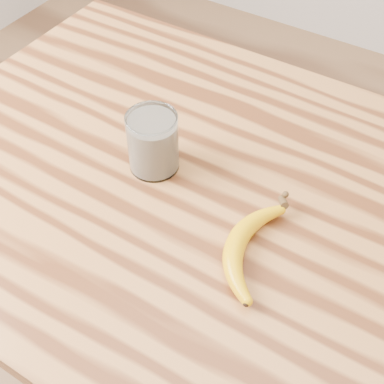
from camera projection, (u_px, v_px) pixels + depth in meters
The scene contains 3 objects.
table at pixel (225, 246), 0.97m from camera, with size 1.20×0.80×0.90m.
smoothie_glass at pixel (153, 143), 0.89m from camera, with size 0.09×0.09×0.11m.
banana at pixel (236, 243), 0.80m from camera, with size 0.10×0.26×0.03m, color #E9AB06, non-canonical shape.
Camera 1 is at (0.26, -0.52, 1.56)m, focal length 50.00 mm.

